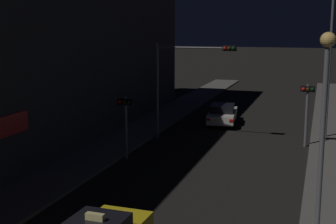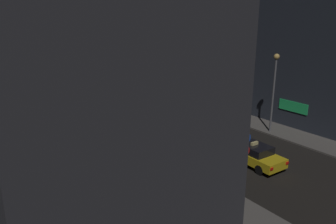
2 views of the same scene
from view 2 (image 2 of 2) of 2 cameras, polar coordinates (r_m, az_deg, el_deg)
name	(u,v)px [view 2 (image 2 of 2)]	position (r m, az deg, el deg)	size (l,w,h in m)	color
sidewalk_left	(81,116)	(34.09, -14.74, -0.59)	(2.95, 59.91, 0.13)	#5B5651
sidewalk_right	(179,98)	(39.89, 1.87, 2.43)	(2.95, 59.91, 0.13)	#5B5651
building_facade_left	(20,48)	(26.22, -24.12, 9.98)	(9.07, 34.85, 14.87)	#333338
building_facade_right	(283,57)	(35.41, 19.27, 8.97)	(7.43, 20.46, 11.35)	#282D38
taxi	(253,154)	(23.16, 14.46, -7.03)	(1.93, 4.50, 1.62)	yellow
far_car	(108,95)	(38.98, -10.33, 2.84)	(2.28, 4.62, 1.42)	silver
traffic_light_overhead	(119,73)	(33.03, -8.50, 6.66)	(4.88, 0.42, 5.86)	slate
traffic_light_left_kerb	(128,105)	(28.29, -6.88, 1.25)	(0.80, 0.42, 3.29)	slate
traffic_light_right_kerb	(173,80)	(37.46, 0.84, 5.48)	(0.80, 0.42, 3.61)	slate
sign_pole_left	(245,163)	(17.26, 13.07, -8.58)	(0.58, 0.10, 4.07)	slate
street_lamp_near_block	(274,81)	(28.64, 17.88, 5.09)	(0.47, 0.47, 6.61)	slate
street_lamp_far_block	(168,45)	(39.60, -0.03, 11.45)	(0.56, 0.56, 8.88)	slate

